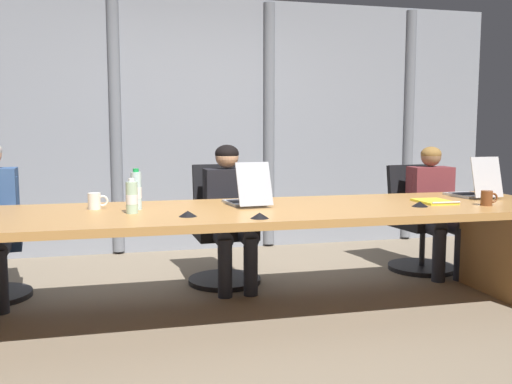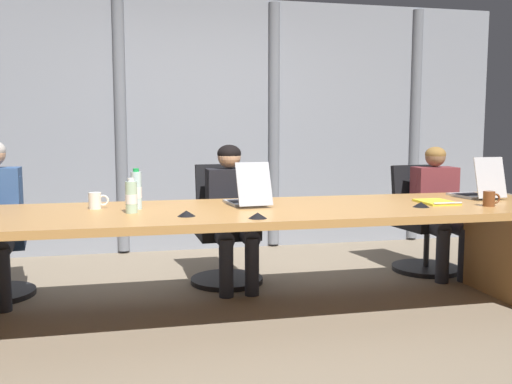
{
  "view_description": "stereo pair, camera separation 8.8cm",
  "coord_description": "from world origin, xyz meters",
  "px_view_note": "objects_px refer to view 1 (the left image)",
  "views": [
    {
      "loc": [
        -0.87,
        -3.6,
        1.27
      ],
      "look_at": [
        0.04,
        0.07,
        0.85
      ],
      "focal_mm": 39.52,
      "sensor_mm": 36.0,
      "label": 1
    },
    {
      "loc": [
        -0.79,
        -3.62,
        1.27
      ],
      "look_at": [
        0.04,
        0.07,
        0.85
      ],
      "focal_mm": 39.52,
      "sensor_mm": 36.0,
      "label": 2
    }
  ],
  "objects_px": {
    "person_left_mid": "(230,207)",
    "person_center": "(435,202)",
    "conference_mic_left_side": "(188,214)",
    "spiral_notepad": "(435,202)",
    "conference_mic_right_side": "(420,204)",
    "coffee_mug_far": "(95,201)",
    "water_bottle_secondary": "(132,198)",
    "conference_mic_middle": "(260,215)",
    "office_chair_left_mid": "(223,238)",
    "water_bottle_primary": "(136,191)",
    "laptop_left_mid": "(247,197)",
    "office_chair_center": "(419,230)",
    "laptop_center": "(474,189)",
    "coffee_mug_near": "(487,198)"
  },
  "relations": [
    {
      "from": "conference_mic_left_side",
      "to": "person_center",
      "type": "bearing_deg",
      "value": 24.07
    },
    {
      "from": "laptop_center",
      "to": "person_center",
      "type": "height_order",
      "value": "person_center"
    },
    {
      "from": "person_left_mid",
      "to": "conference_mic_right_side",
      "type": "height_order",
      "value": "person_left_mid"
    },
    {
      "from": "conference_mic_left_side",
      "to": "office_chair_left_mid",
      "type": "bearing_deg",
      "value": 70.01
    },
    {
      "from": "water_bottle_primary",
      "to": "person_center",
      "type": "bearing_deg",
      "value": 14.1
    },
    {
      "from": "office_chair_center",
      "to": "coffee_mug_far",
      "type": "distance_m",
      "value": 2.93
    },
    {
      "from": "laptop_left_mid",
      "to": "conference_mic_middle",
      "type": "height_order",
      "value": "laptop_left_mid"
    },
    {
      "from": "water_bottle_primary",
      "to": "conference_mic_middle",
      "type": "bearing_deg",
      "value": -38.54
    },
    {
      "from": "person_left_mid",
      "to": "conference_mic_middle",
      "type": "bearing_deg",
      "value": -3.72
    },
    {
      "from": "office_chair_left_mid",
      "to": "person_center",
      "type": "height_order",
      "value": "person_center"
    },
    {
      "from": "conference_mic_middle",
      "to": "spiral_notepad",
      "type": "bearing_deg",
      "value": 15.55
    },
    {
      "from": "laptop_left_mid",
      "to": "water_bottle_secondary",
      "type": "xyz_separation_m",
      "value": [
        -0.79,
        -0.2,
        0.04
      ]
    },
    {
      "from": "person_center",
      "to": "conference_mic_right_side",
      "type": "relative_size",
      "value": 10.13
    },
    {
      "from": "coffee_mug_far",
      "to": "spiral_notepad",
      "type": "distance_m",
      "value": 2.36
    },
    {
      "from": "person_center",
      "to": "coffee_mug_far",
      "type": "distance_m",
      "value": 2.91
    },
    {
      "from": "laptop_center",
      "to": "spiral_notepad",
      "type": "bearing_deg",
      "value": 111.44
    },
    {
      "from": "laptop_left_mid",
      "to": "office_chair_center",
      "type": "height_order",
      "value": "laptop_left_mid"
    },
    {
      "from": "person_left_mid",
      "to": "person_center",
      "type": "xyz_separation_m",
      "value": [
        1.84,
        -0.0,
        -0.02
      ]
    },
    {
      "from": "laptop_left_mid",
      "to": "person_center",
      "type": "xyz_separation_m",
      "value": [
        1.83,
        0.61,
        -0.18
      ]
    },
    {
      "from": "conference_mic_middle",
      "to": "spiral_notepad",
      "type": "xyz_separation_m",
      "value": [
        1.39,
        0.39,
        -0.01
      ]
    },
    {
      "from": "laptop_center",
      "to": "person_left_mid",
      "type": "xyz_separation_m",
      "value": [
        -1.81,
        0.6,
        -0.16
      ]
    },
    {
      "from": "water_bottle_secondary",
      "to": "coffee_mug_near",
      "type": "bearing_deg",
      "value": -5.13
    },
    {
      "from": "coffee_mug_far",
      "to": "conference_mic_middle",
      "type": "bearing_deg",
      "value": -33.27
    },
    {
      "from": "conference_mic_middle",
      "to": "spiral_notepad",
      "type": "height_order",
      "value": "conference_mic_middle"
    },
    {
      "from": "water_bottle_secondary",
      "to": "spiral_notepad",
      "type": "height_order",
      "value": "water_bottle_secondary"
    },
    {
      "from": "person_left_mid",
      "to": "water_bottle_primary",
      "type": "relative_size",
      "value": 4.26
    },
    {
      "from": "water_bottle_secondary",
      "to": "spiral_notepad",
      "type": "distance_m",
      "value": 2.12
    },
    {
      "from": "conference_mic_right_side",
      "to": "laptop_left_mid",
      "type": "bearing_deg",
      "value": 162.45
    },
    {
      "from": "water_bottle_secondary",
      "to": "coffee_mug_far",
      "type": "relative_size",
      "value": 1.69
    },
    {
      "from": "person_center",
      "to": "spiral_notepad",
      "type": "height_order",
      "value": "person_center"
    },
    {
      "from": "laptop_center",
      "to": "coffee_mug_far",
      "type": "bearing_deg",
      "value": 86.14
    },
    {
      "from": "person_center",
      "to": "office_chair_center",
      "type": "bearing_deg",
      "value": -161.23
    },
    {
      "from": "person_left_mid",
      "to": "conference_mic_left_side",
      "type": "height_order",
      "value": "person_left_mid"
    },
    {
      "from": "laptop_left_mid",
      "to": "person_center",
      "type": "relative_size",
      "value": 0.4
    },
    {
      "from": "person_left_mid",
      "to": "laptop_left_mid",
      "type": "bearing_deg",
      "value": -0.69
    },
    {
      "from": "person_center",
      "to": "water_bottle_primary",
      "type": "height_order",
      "value": "person_center"
    },
    {
      "from": "office_chair_left_mid",
      "to": "conference_mic_left_side",
      "type": "relative_size",
      "value": 8.84
    },
    {
      "from": "conference_mic_middle",
      "to": "person_center",
      "type": "bearing_deg",
      "value": 32.36
    },
    {
      "from": "office_chair_left_mid",
      "to": "person_left_mid",
      "type": "distance_m",
      "value": 0.33
    },
    {
      "from": "office_chair_left_mid",
      "to": "person_center",
      "type": "xyz_separation_m",
      "value": [
        1.86,
        -0.17,
        0.27
      ]
    },
    {
      "from": "laptop_center",
      "to": "water_bottle_secondary",
      "type": "height_order",
      "value": "laptop_center"
    },
    {
      "from": "coffee_mug_far",
      "to": "conference_mic_left_side",
      "type": "bearing_deg",
      "value": -39.28
    },
    {
      "from": "water_bottle_primary",
      "to": "spiral_notepad",
      "type": "bearing_deg",
      "value": -4.51
    },
    {
      "from": "water_bottle_secondary",
      "to": "conference_mic_middle",
      "type": "distance_m",
      "value": 0.82
    },
    {
      "from": "person_center",
      "to": "office_chair_left_mid",
      "type": "bearing_deg",
      "value": -92.1
    },
    {
      "from": "water_bottle_primary",
      "to": "coffee_mug_far",
      "type": "height_order",
      "value": "water_bottle_primary"
    },
    {
      "from": "laptop_left_mid",
      "to": "office_chair_left_mid",
      "type": "relative_size",
      "value": 0.45
    },
    {
      "from": "water_bottle_secondary",
      "to": "spiral_notepad",
      "type": "relative_size",
      "value": 0.71
    },
    {
      "from": "coffee_mug_far",
      "to": "person_left_mid",
      "type": "bearing_deg",
      "value": 29.74
    },
    {
      "from": "spiral_notepad",
      "to": "laptop_center",
      "type": "bearing_deg",
      "value": 25.78
    }
  ]
}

